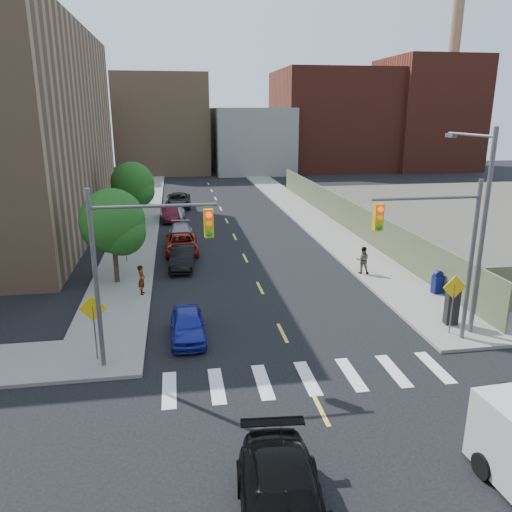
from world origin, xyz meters
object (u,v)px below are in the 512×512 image
object	(u,v)px
parked_car_maroon	(170,213)
mailbox	(438,282)
parked_car_black	(183,258)
parked_car_grey	(178,200)
parked_car_white	(176,213)
parked_car_blue	(188,325)
pedestrian_west	(142,280)
pedestrian_east	(363,260)
parked_car_silver	(181,233)
black_sedan	(283,508)
payphone	(452,305)
parked_car_red	(182,244)

from	to	relation	value
parked_car_maroon	mailbox	world-z (taller)	mailbox
parked_car_black	parked_car_grey	size ratio (longest dim) A/B	0.79
parked_car_white	mailbox	world-z (taller)	mailbox
parked_car_blue	parked_car_maroon	distance (m)	24.82
mailbox	pedestrian_west	world-z (taller)	pedestrian_west
parked_car_blue	parked_car_grey	world-z (taller)	parked_car_grey
parked_car_blue	pedestrian_east	distance (m)	12.78
parked_car_white	pedestrian_east	distance (m)	20.95
parked_car_black	parked_car_grey	distance (m)	20.80
parked_car_silver	mailbox	bearing A→B (deg)	-46.45
parked_car_black	pedestrian_west	world-z (taller)	pedestrian_west
parked_car_black	black_sedan	size ratio (longest dim) A/B	0.80
pedestrian_east	parked_car_silver	bearing A→B (deg)	-28.41
parked_car_blue	mailbox	world-z (taller)	mailbox
parked_car_black	payphone	distance (m)	16.29
parked_car_black	pedestrian_west	xyz separation A→B (m)	(-2.25, -4.78, 0.27)
parked_car_silver	pedestrian_west	xyz separation A→B (m)	(-2.25, -11.81, 0.33)
payphone	black_sedan	bearing A→B (deg)	-128.30
parked_car_red	pedestrian_west	distance (m)	8.56
pedestrian_east	pedestrian_west	bearing A→B (deg)	22.28
parked_car_black	mailbox	size ratio (longest dim) A/B	3.28
parked_car_grey	black_sedan	xyz separation A→B (m)	(1.88, -42.10, 0.02)
parked_car_blue	pedestrian_west	size ratio (longest dim) A/B	2.32
payphone	pedestrian_east	distance (m)	7.87
payphone	parked_car_silver	bearing A→B (deg)	129.77
parked_car_blue	parked_car_silver	distance (m)	17.34
parked_car_red	parked_car_white	world-z (taller)	parked_car_red
parked_car_blue	mailbox	bearing A→B (deg)	12.82
parked_car_black	parked_car_silver	distance (m)	7.03
parked_car_white	black_sedan	distance (m)	35.94
black_sedan	parked_car_maroon	bearing A→B (deg)	99.22
black_sedan	payphone	xyz separation A→B (m)	(10.10, 10.27, 0.33)
parked_car_maroon	black_sedan	xyz separation A→B (m)	(2.75, -35.79, 0.05)
parked_car_black	black_sedan	bearing A→B (deg)	-79.73
black_sedan	pedestrian_east	distance (m)	20.06
parked_car_red	black_sedan	size ratio (longest dim) A/B	0.93
parked_car_black	payphone	xyz separation A→B (m)	(11.98, -11.03, 0.39)
payphone	parked_car_blue	bearing A→B (deg)	-177.20
black_sedan	pedestrian_west	world-z (taller)	pedestrian_west
parked_car_maroon	pedestrian_east	size ratio (longest dim) A/B	2.58
parked_car_black	parked_car_white	distance (m)	14.57
parked_car_silver	pedestrian_east	size ratio (longest dim) A/B	2.60
parked_car_red	parked_car_grey	size ratio (longest dim) A/B	0.92
parked_car_blue	parked_car_grey	size ratio (longest dim) A/B	0.71
parked_car_black	black_sedan	xyz separation A→B (m)	(1.88, -21.30, 0.07)
parked_car_blue	parked_car_white	distance (m)	24.88
pedestrian_west	parked_car_maroon	bearing A→B (deg)	-2.15
parked_car_black	pedestrian_east	distance (m)	11.15
parked_car_grey	parked_car_white	bearing A→B (deg)	-90.94
parked_car_white	parked_car_grey	size ratio (longest dim) A/B	0.71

